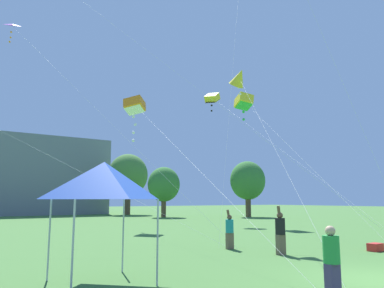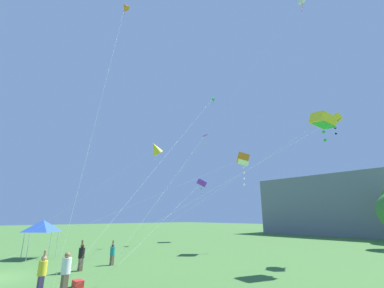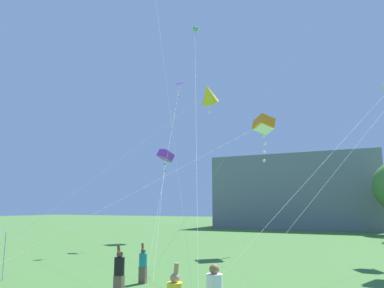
{
  "view_description": "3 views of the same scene",
  "coord_description": "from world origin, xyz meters",
  "px_view_note": "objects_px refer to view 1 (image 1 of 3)",
  "views": [
    {
      "loc": [
        -10.41,
        -5.84,
        2.21
      ],
      "look_at": [
        3.35,
        14.56,
        5.87
      ],
      "focal_mm": 35.0,
      "sensor_mm": 36.0,
      "label": 1
    },
    {
      "loc": [
        20.57,
        -1.88,
        3.56
      ],
      "look_at": [
        3.68,
        13.09,
        9.93
      ],
      "focal_mm": 24.0,
      "sensor_mm": 36.0,
      "label": 2
    },
    {
      "loc": [
        10.4,
        -7.22,
        3.41
      ],
      "look_at": [
        0.22,
        13.61,
        7.28
      ],
      "focal_mm": 35.0,
      "sensor_mm": 36.0,
      "label": 3
    }
  ],
  "objects_px": {
    "kite_yellow_box_2": "(244,102)",
    "kite_yellow_box_6": "(212,98)",
    "festival_tent": "(104,181)",
    "kite_yellow_diamond_0": "(239,78)",
    "person_teal_shirt": "(230,230)",
    "kite_purple_delta_4": "(13,27)",
    "kite_orange_box_1": "(135,106)",
    "cooler_box": "(375,247)",
    "person_green_shirt": "(332,259)",
    "person_black_shirt": "(280,231)"
  },
  "relations": [
    {
      "from": "kite_yellow_box_2",
      "to": "kite_yellow_box_6",
      "type": "relative_size",
      "value": 0.77
    },
    {
      "from": "festival_tent",
      "to": "kite_yellow_box_2",
      "type": "bearing_deg",
      "value": 38.91
    },
    {
      "from": "kite_yellow_diamond_0",
      "to": "kite_yellow_box_2",
      "type": "relative_size",
      "value": 0.6
    },
    {
      "from": "person_teal_shirt",
      "to": "kite_purple_delta_4",
      "type": "relative_size",
      "value": 0.1
    },
    {
      "from": "kite_orange_box_1",
      "to": "kite_yellow_box_2",
      "type": "xyz_separation_m",
      "value": [
        10.15,
        -2.24,
        1.38
      ]
    },
    {
      "from": "festival_tent",
      "to": "kite_yellow_box_6",
      "type": "xyz_separation_m",
      "value": [
        18.9,
        19.91,
        9.85
      ]
    },
    {
      "from": "cooler_box",
      "to": "person_green_shirt",
      "type": "bearing_deg",
      "value": -155.32
    },
    {
      "from": "person_green_shirt",
      "to": "kite_yellow_box_6",
      "type": "distance_m",
      "value": 30.9
    },
    {
      "from": "person_black_shirt",
      "to": "kite_purple_delta_4",
      "type": "bearing_deg",
      "value": -72.13
    },
    {
      "from": "kite_yellow_box_2",
      "to": "kite_purple_delta_4",
      "type": "height_order",
      "value": "kite_purple_delta_4"
    },
    {
      "from": "kite_yellow_box_2",
      "to": "kite_yellow_diamond_0",
      "type": "bearing_deg",
      "value": -133.06
    },
    {
      "from": "person_green_shirt",
      "to": "kite_yellow_diamond_0",
      "type": "height_order",
      "value": "kite_yellow_diamond_0"
    },
    {
      "from": "kite_yellow_box_2",
      "to": "cooler_box",
      "type": "bearing_deg",
      "value": -114.1
    },
    {
      "from": "person_black_shirt",
      "to": "kite_orange_box_1",
      "type": "relative_size",
      "value": 0.08
    },
    {
      "from": "person_teal_shirt",
      "to": "kite_orange_box_1",
      "type": "distance_m",
      "value": 17.16
    },
    {
      "from": "cooler_box",
      "to": "kite_orange_box_1",
      "type": "distance_m",
      "value": 21.11
    },
    {
      "from": "kite_yellow_diamond_0",
      "to": "kite_purple_delta_4",
      "type": "height_order",
      "value": "kite_purple_delta_4"
    },
    {
      "from": "kite_yellow_diamond_0",
      "to": "kite_orange_box_1",
      "type": "relative_size",
      "value": 0.46
    },
    {
      "from": "person_black_shirt",
      "to": "kite_yellow_box_2",
      "type": "bearing_deg",
      "value": -131.88
    },
    {
      "from": "cooler_box",
      "to": "kite_purple_delta_4",
      "type": "height_order",
      "value": "kite_purple_delta_4"
    },
    {
      "from": "kite_yellow_box_2",
      "to": "kite_purple_delta_4",
      "type": "bearing_deg",
      "value": 165.42
    },
    {
      "from": "kite_yellow_box_2",
      "to": "kite_yellow_box_6",
      "type": "height_order",
      "value": "kite_yellow_box_6"
    },
    {
      "from": "person_black_shirt",
      "to": "kite_yellow_box_6",
      "type": "xyz_separation_m",
      "value": [
        10.99,
        19.0,
        11.63
      ]
    },
    {
      "from": "person_black_shirt",
      "to": "kite_yellow_box_6",
      "type": "relative_size",
      "value": 0.08
    },
    {
      "from": "person_black_shirt",
      "to": "kite_purple_delta_4",
      "type": "height_order",
      "value": "kite_purple_delta_4"
    },
    {
      "from": "cooler_box",
      "to": "person_green_shirt",
      "type": "relative_size",
      "value": 0.4
    },
    {
      "from": "kite_yellow_diamond_0",
      "to": "kite_yellow_box_2",
      "type": "height_order",
      "value": "kite_yellow_box_2"
    },
    {
      "from": "kite_yellow_box_6",
      "to": "kite_yellow_box_2",
      "type": "bearing_deg",
      "value": -83.66
    },
    {
      "from": "cooler_box",
      "to": "kite_yellow_box_2",
      "type": "bearing_deg",
      "value": 65.9
    },
    {
      "from": "festival_tent",
      "to": "person_green_shirt",
      "type": "height_order",
      "value": "festival_tent"
    },
    {
      "from": "kite_orange_box_1",
      "to": "person_green_shirt",
      "type": "bearing_deg",
      "value": -103.55
    },
    {
      "from": "person_teal_shirt",
      "to": "kite_yellow_box_6",
      "type": "bearing_deg",
      "value": -125.93
    },
    {
      "from": "festival_tent",
      "to": "cooler_box",
      "type": "height_order",
      "value": "festival_tent"
    },
    {
      "from": "kite_yellow_diamond_0",
      "to": "kite_orange_box_1",
      "type": "height_order",
      "value": "kite_orange_box_1"
    },
    {
      "from": "person_teal_shirt",
      "to": "kite_yellow_diamond_0",
      "type": "distance_m",
      "value": 8.73
    },
    {
      "from": "kite_yellow_box_2",
      "to": "kite_purple_delta_4",
      "type": "xyz_separation_m",
      "value": [
        -19.39,
        5.04,
        4.27
      ]
    },
    {
      "from": "person_teal_shirt",
      "to": "kite_yellow_box_2",
      "type": "bearing_deg",
      "value": -135.48
    },
    {
      "from": "person_green_shirt",
      "to": "kite_yellow_box_2",
      "type": "xyz_separation_m",
      "value": [
        15.52,
        20.05,
        10.46
      ]
    },
    {
      "from": "kite_yellow_diamond_0",
      "to": "kite_purple_delta_4",
      "type": "relative_size",
      "value": 0.6
    },
    {
      "from": "person_black_shirt",
      "to": "person_green_shirt",
      "type": "distance_m",
      "value": 6.69
    },
    {
      "from": "person_teal_shirt",
      "to": "person_green_shirt",
      "type": "xyz_separation_m",
      "value": [
        -3.48,
        -7.86,
        0.02
      ]
    },
    {
      "from": "kite_orange_box_1",
      "to": "kite_yellow_diamond_0",
      "type": "bearing_deg",
      "value": -87.47
    },
    {
      "from": "festival_tent",
      "to": "kite_orange_box_1",
      "type": "distance_m",
      "value": 21.37
    },
    {
      "from": "person_green_shirt",
      "to": "kite_orange_box_1",
      "type": "xyz_separation_m",
      "value": [
        5.37,
        22.29,
        9.08
      ]
    },
    {
      "from": "kite_yellow_diamond_0",
      "to": "kite_purple_delta_4",
      "type": "distance_m",
      "value": 19.33
    },
    {
      "from": "kite_yellow_box_6",
      "to": "kite_orange_box_1",
      "type": "bearing_deg",
      "value": -168.13
    },
    {
      "from": "person_green_shirt",
      "to": "kite_purple_delta_4",
      "type": "bearing_deg",
      "value": 7.7
    },
    {
      "from": "cooler_box",
      "to": "kite_yellow_box_6",
      "type": "relative_size",
      "value": 0.03
    },
    {
      "from": "festival_tent",
      "to": "kite_yellow_diamond_0",
      "type": "relative_size",
      "value": 0.3
    },
    {
      "from": "festival_tent",
      "to": "kite_orange_box_1",
      "type": "xyz_separation_m",
      "value": [
        9.22,
        17.88,
        7.21
      ]
    }
  ]
}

